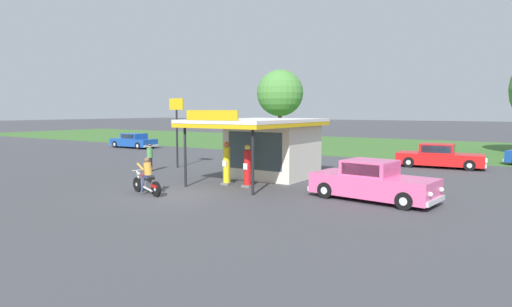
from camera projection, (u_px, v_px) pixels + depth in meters
ground_plane at (181, 194)px, 18.59m from camera, size 300.00×300.00×0.00m
grass_verge_strip at (385, 146)px, 43.68m from camera, size 120.00×24.00×0.01m
service_station_kiosk at (270, 144)px, 22.89m from camera, size 4.67×7.38×3.57m
gas_pump_nearside at (227, 165)px, 20.78m from camera, size 0.44×0.44×2.08m
gas_pump_offside at (247, 168)px, 20.13m from camera, size 0.44×0.44×1.98m
motorcycle_with_rider at (147, 179)px, 18.41m from camera, size 2.17×0.82×1.58m
featured_classic_sedan at (372, 182)px, 17.18m from camera, size 5.19×2.51×1.59m
parked_car_back_row_centre_right at (439, 157)px, 27.14m from camera, size 5.39×2.35×1.49m
parked_car_back_row_far_right at (134, 141)px, 41.52m from camera, size 4.97×1.96×1.40m
bystander_strolling_foreground at (150, 157)px, 25.37m from camera, size 0.35×0.35×1.59m
tree_oak_far_left at (280, 93)px, 49.14m from camera, size 5.27×5.27×8.20m
roadside_pole_sign at (177, 120)px, 26.87m from camera, size 1.10×0.12×4.31m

